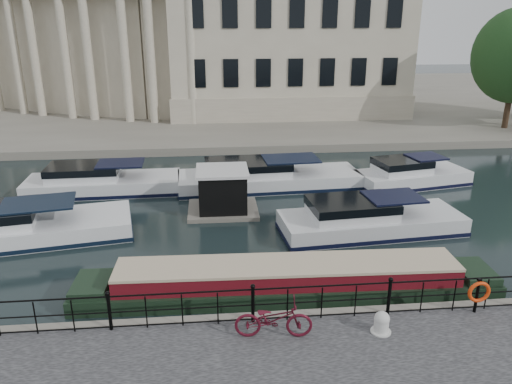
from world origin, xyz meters
TOP-DOWN VIEW (x-y plane):
  - ground_plane at (0.00, 0.00)m, footprint 160.00×160.00m
  - far_bank at (0.00, 39.00)m, footprint 120.00×42.00m
  - railing at (0.00, -2.25)m, footprint 24.14×0.14m
  - civic_building at (-1.00, 34.71)m, footprint 53.55×31.84m
  - bicycle at (0.50, -3.00)m, footprint 2.18×0.93m
  - mooring_bollard at (3.51, -3.09)m, footprint 0.57×0.57m
  - life_ring_post at (6.62, -2.46)m, footprint 0.68×0.19m
  - narrowboat at (1.36, -0.02)m, footprint 14.17×2.28m
  - harbour_hut at (-0.54, 7.78)m, footprint 3.32×2.77m
  - cabin_cruisers at (-0.91, 8.48)m, footprint 27.75×10.00m

SIDE VIEW (x-z plane):
  - ground_plane at x=0.00m, z-range 0.00..0.00m
  - far_bank at x=0.00m, z-range 0.00..0.55m
  - narrowboat at x=1.36m, z-range -0.40..1.13m
  - cabin_cruisers at x=-0.91m, z-range -0.63..1.36m
  - mooring_bollard at x=3.51m, z-range 0.53..1.17m
  - harbour_hut at x=-0.54m, z-range -0.15..2.06m
  - bicycle at x=0.50m, z-range 0.55..1.67m
  - railing at x=0.00m, z-range 0.59..1.81m
  - life_ring_post at x=6.62m, z-range 0.69..1.81m
  - civic_building at x=-1.00m, z-range -1.39..15.46m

